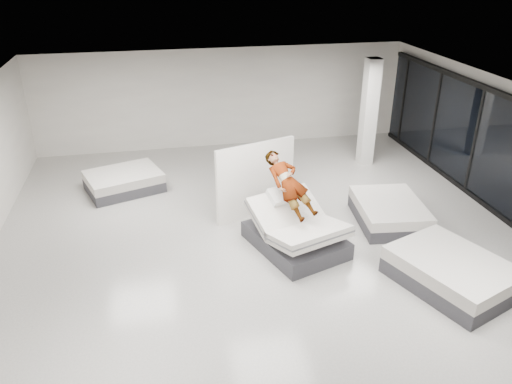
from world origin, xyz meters
The scene contains 9 objects.
room centered at (0.00, 0.00, 1.60)m, with size 14.00×14.04×3.20m.
hero_bed centered at (0.59, 0.21, 0.39)m, with size 2.16×2.49×1.20m.
person centered at (0.49, 0.50, 1.25)m, with size 0.64×0.42×1.74m, color slate.
remote centered at (0.81, 0.24, 1.04)m, with size 0.05×0.14×0.03m, color black.
divider_panel centered at (0.03, 1.85, 0.95)m, with size 2.08×0.09×1.89m, color white.
flat_bed_right_far centered at (3.10, 0.87, 0.27)m, with size 1.70×2.14×0.54m.
flat_bed_right_near centered at (3.17, -1.74, 0.30)m, with size 2.31×2.63×0.60m.
flat_bed_left_far centered at (-3.20, 3.99, 0.26)m, with size 2.26×1.96×0.52m.
column centered at (4.00, 4.50, 1.60)m, with size 0.40×0.40×3.20m, color silver.
Camera 1 is at (-2.16, -8.83, 5.91)m, focal length 35.00 mm.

